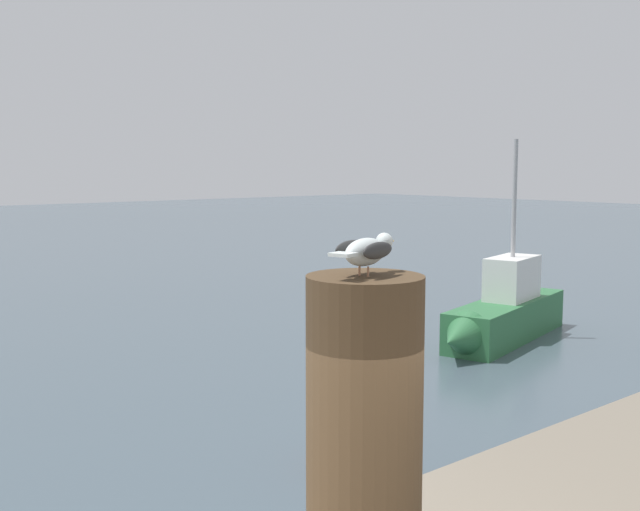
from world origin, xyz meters
TOP-DOWN VIEW (x-y plane):
  - mooring_post at (0.95, -0.36)m, footprint 0.43×0.43m
  - seagull at (0.95, -0.35)m, footprint 0.39×0.19m
  - boat_green at (10.27, 5.90)m, footprint 4.32×1.86m
  - channel_buoy at (4.33, 3.35)m, footprint 0.56×0.56m

SIDE VIEW (x-z plane):
  - channel_buoy at x=4.33m, z-range -0.19..1.14m
  - boat_green at x=10.27m, z-range -1.30..2.31m
  - mooring_post at x=0.95m, z-range 1.71..2.75m
  - seagull at x=0.95m, z-range 2.77..2.91m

